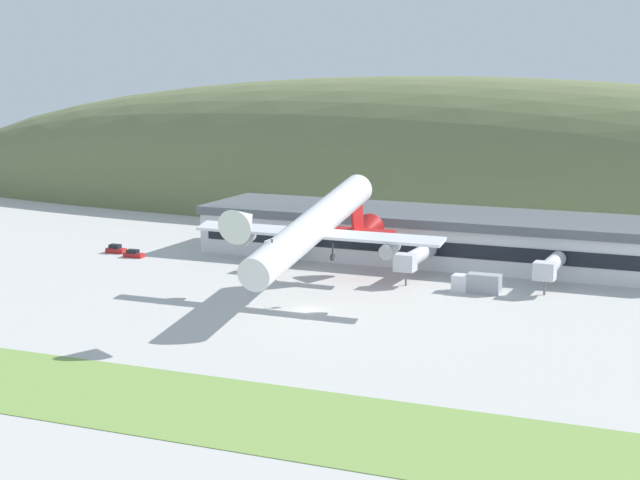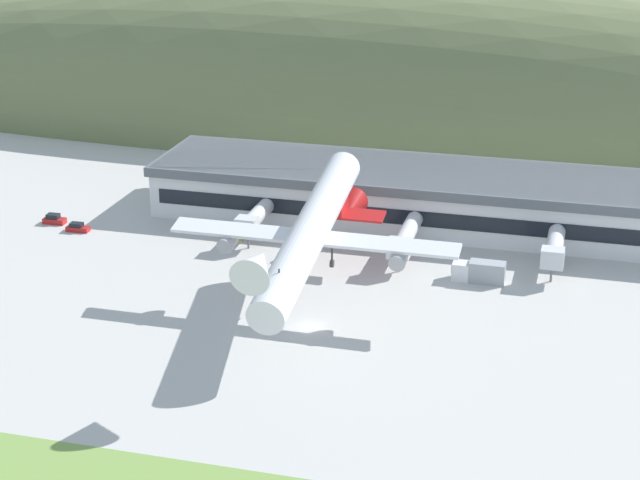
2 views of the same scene
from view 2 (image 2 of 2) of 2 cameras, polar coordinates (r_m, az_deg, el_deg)
name	(u,v)px [view 2 (image 2 of 2)]	position (r m, az deg, el deg)	size (l,w,h in m)	color
ground_plane	(310,327)	(145.03, -0.54, -4.64)	(389.64, 389.64, 0.00)	#B7B5AF
hill_backdrop	(388,128)	(243.19, 3.62, 5.96)	(307.85, 61.49, 65.79)	#667047
terminal_building	(418,192)	(183.25, 5.25, 2.56)	(91.34, 21.79, 9.06)	silver
jetway_0	(254,218)	(173.59, -3.53, 1.15)	(3.38, 11.79, 5.43)	silver
jetway_1	(405,237)	(166.01, 4.58, 0.19)	(3.38, 15.13, 5.43)	silver
jetway_2	(554,248)	(164.83, 12.39, -0.41)	(3.38, 13.05, 5.43)	silver
cargo_airplane	(311,233)	(144.74, -0.48, 0.36)	(40.44, 51.70, 14.33)	silver
service_car_0	(78,228)	(183.46, -12.80, 0.64)	(3.90, 1.80, 1.50)	#B21E1E
service_car_1	(54,220)	(188.08, -13.99, 1.07)	(3.86, 1.93, 1.69)	#B21E1E
service_car_2	(232,235)	(176.24, -4.71, 0.29)	(3.86, 1.86, 1.65)	gold
fuel_truck	(479,272)	(160.46, 8.50, -1.69)	(7.86, 2.57, 3.16)	silver
traffic_cone_0	(254,269)	(163.24, -3.56, -1.55)	(0.52, 0.52, 0.58)	orange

